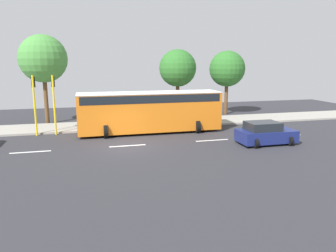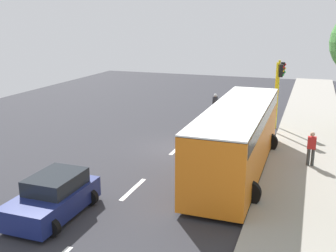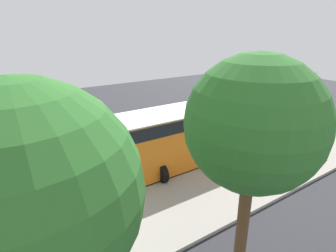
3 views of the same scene
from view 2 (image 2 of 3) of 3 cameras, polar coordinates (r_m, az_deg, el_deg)
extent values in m
cube|color=#2D2D33|center=(22.80, 1.35, -3.28)|extent=(40.00, 60.00, 0.10)
cube|color=#9E998E|center=(21.71, 19.22, -4.74)|extent=(4.00, 60.00, 0.15)
cube|color=white|center=(17.56, -4.94, -8.87)|extent=(0.20, 2.40, 0.01)
cube|color=white|center=(22.78, 1.35, -3.15)|extent=(0.20, 2.40, 0.01)
cube|color=white|center=(28.31, 5.20, 0.42)|extent=(0.20, 2.40, 0.01)
cube|color=white|center=(34.00, 7.78, 2.80)|extent=(0.20, 2.40, 0.01)
cube|color=navy|center=(15.69, -15.98, -10.23)|extent=(1.88, 3.83, 0.80)
cube|color=#1E2328|center=(15.64, -15.51, -7.55)|extent=(1.58, 2.14, 0.56)
cylinder|color=black|center=(14.44, -16.12, -13.61)|extent=(0.64, 0.22, 0.64)
cylinder|color=black|center=(15.40, -21.27, -12.19)|extent=(0.64, 0.22, 0.64)
cylinder|color=black|center=(16.31, -10.91, -9.83)|extent=(0.64, 0.22, 0.64)
cylinder|color=black|center=(17.16, -15.76, -8.85)|extent=(0.64, 0.22, 0.64)
cube|color=#B7B7BC|center=(32.64, 10.96, 3.15)|extent=(1.82, 4.52, 0.80)
cube|color=#1E2328|center=(32.16, 10.91, 4.21)|extent=(1.53, 2.53, 0.56)
cylinder|color=black|center=(34.25, 10.01, 3.34)|extent=(0.64, 0.22, 0.64)
cylinder|color=black|center=(34.03, 12.67, 3.12)|extent=(0.64, 0.22, 0.64)
cylinder|color=black|center=(31.38, 9.06, 2.32)|extent=(0.64, 0.22, 0.64)
cylinder|color=black|center=(31.13, 11.96, 2.08)|extent=(0.64, 0.22, 0.64)
cube|color=orange|center=(19.29, 9.81, -1.62)|extent=(2.50, 11.00, 2.90)
cube|color=black|center=(19.01, 9.95, 1.56)|extent=(2.52, 10.56, 0.60)
cube|color=white|center=(18.93, 10.00, 2.65)|extent=(2.50, 11.00, 0.08)
cylinder|color=black|center=(23.13, 8.56, -1.75)|extent=(1.00, 0.30, 1.00)
cylinder|color=black|center=(22.84, 13.98, -2.26)|extent=(1.00, 0.30, 1.00)
cylinder|color=black|center=(16.67, 3.68, -8.33)|extent=(1.00, 0.30, 1.00)
cylinder|color=black|center=(16.26, 11.24, -9.23)|extent=(1.00, 0.30, 1.00)
cylinder|color=black|center=(31.98, 6.94, 2.60)|extent=(0.60, 0.10, 0.60)
cylinder|color=black|center=(30.84, 6.43, 2.15)|extent=(0.60, 0.10, 0.60)
cube|color=black|center=(31.31, 6.68, 2.81)|extent=(0.28, 1.10, 0.36)
sphere|color=black|center=(31.46, 6.78, 3.20)|extent=(0.32, 0.32, 0.32)
cylinder|color=black|center=(31.76, 6.93, 3.62)|extent=(0.55, 0.04, 0.04)
cube|color=#333338|center=(31.12, 6.66, 3.58)|extent=(0.36, 0.24, 0.60)
sphere|color=silver|center=(31.09, 6.71, 4.32)|extent=(0.26, 0.26, 0.26)
cylinder|color=#3F3F3F|center=(20.82, 19.16, -4.12)|extent=(0.16, 0.16, 0.85)
cylinder|color=#3F3F3F|center=(20.82, 19.71, -4.17)|extent=(0.16, 0.16, 0.85)
cube|color=red|center=(20.60, 19.61, -2.24)|extent=(0.40, 0.24, 0.60)
sphere|color=tan|center=(20.48, 19.71, -1.09)|extent=(0.22, 0.22, 0.22)
cylinder|color=yellow|center=(25.92, 14.88, 3.71)|extent=(0.14, 0.14, 4.50)
cube|color=black|center=(25.64, 15.63, 7.50)|extent=(0.24, 0.24, 0.76)
sphere|color=red|center=(25.60, 15.94, 8.01)|extent=(0.16, 0.16, 0.16)
sphere|color=#F2A50C|center=(25.63, 15.90, 7.48)|extent=(0.16, 0.16, 0.16)
sphere|color=green|center=(25.66, 15.86, 6.95)|extent=(0.16, 0.16, 0.16)
cylinder|color=yellow|center=(27.27, 15.15, 4.23)|extent=(0.14, 0.14, 4.50)
cube|color=black|center=(27.00, 15.87, 7.84)|extent=(0.24, 0.24, 0.76)
sphere|color=red|center=(26.96, 16.16, 8.32)|extent=(0.16, 0.16, 0.16)
sphere|color=#F2A50C|center=(26.99, 16.12, 7.82)|extent=(0.16, 0.16, 0.16)
sphere|color=green|center=(27.02, 16.09, 7.31)|extent=(0.16, 0.16, 0.16)
camera|label=1|loc=(36.00, -30.66, 10.36)|focal=34.53mm
camera|label=3|loc=(11.68, 63.87, 7.19)|focal=29.13mm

